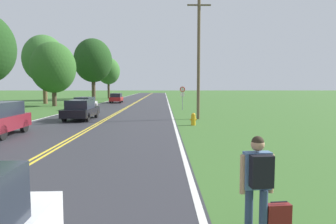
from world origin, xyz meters
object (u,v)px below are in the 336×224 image
Objects in this scene: suitcase at (278,220)px; car_silver_hatchback_mid_far at (85,103)px; traffic_sign at (182,92)px; tree_right_cluster at (44,59)px; car_red_hatchback_receding at (116,98)px; fire_hydrant at (193,119)px; hitchhiker_person at (258,176)px; tree_mid_treeline at (108,71)px; tree_behind_sign at (93,61)px; car_black_sedan_mid_near at (81,110)px; tree_left_verge at (53,68)px.

car_silver_hatchback_mid_far reaches higher than suitcase.
traffic_sign reaches higher than suitcase.
car_red_hatchback_receding is at bearing 12.13° from tree_right_cluster.
traffic_sign is at bearing -5.45° from suitcase.
suitcase is at bearing -168.89° from car_red_hatchback_receding.
tree_right_cluster is (-19.59, 25.32, 6.17)m from fire_hydrant.
hitchhiker_person reaches higher than suitcase.
tree_right_cluster reaches higher than hitchhiker_person.
fire_hydrant is at bearing -5.30° from suitcase.
traffic_sign is 0.25× the size of tree_right_cluster.
tree_behind_sign is at bearing -103.38° from tree_mid_treeline.
tree_mid_treeline is 42.49m from car_black_sedan_mid_near.
fire_hydrant is at bearing -73.05° from tree_mid_treeline.
traffic_sign is 35.47m from tree_mid_treeline.
car_black_sedan_mid_near is (7.92, -16.33, -4.21)m from tree_left_verge.
tree_mid_treeline reaches higher than car_silver_hatchback_mid_far.
car_black_sedan_mid_near is (-8.29, 3.40, 0.37)m from fire_hydrant.
tree_mid_treeline reaches higher than tree_left_verge.
traffic_sign is 0.65× the size of car_red_hatchback_receding.
car_silver_hatchback_mid_far is 0.99× the size of car_red_hatchback_receding.
fire_hydrant is 0.21× the size of car_red_hatchback_receding.
hitchhiker_person is 0.39× the size of car_black_sedan_mid_near.
traffic_sign reaches higher than car_black_sedan_mid_near.
hitchhiker_person is 2.79× the size of suitcase.
tree_behind_sign is (-15.40, 53.01, 7.21)m from suitcase.
car_red_hatchback_receding reaches higher than car_silver_hatchback_mid_far.
tree_left_verge reaches higher than suitcase.
car_silver_hatchback_mid_far is at bearing -79.16° from tree_behind_sign.
car_black_sedan_mid_near is at bearing -78.46° from tree_behind_sign.
tree_mid_treeline is (-13.78, 45.23, 5.45)m from fire_hydrant.
tree_right_cluster reaches higher than car_red_hatchback_receding.
hitchhiker_person is 0.85m from suitcase.
traffic_sign is at bearing -58.72° from tree_behind_sign.
car_red_hatchback_receding is at bearing -3.91° from car_silver_hatchback_mid_far.
tree_mid_treeline is (-13.87, 32.41, 3.94)m from traffic_sign.
tree_behind_sign is at bearing 10.98° from suitcase.
tree_mid_treeline is 20.75m from tree_right_cluster.
tree_left_verge is 2.10× the size of car_red_hatchback_receding.
car_black_sedan_mid_near is at bearing -164.80° from car_silver_hatchback_mid_far.
tree_right_cluster is 2.59× the size of car_silver_hatchback_mid_far.
fire_hydrant is at bearing -162.58° from car_red_hatchback_receding.
suitcase is 19.87m from car_black_sedan_mid_near.
car_black_sedan_mid_near is 1.13× the size of car_red_hatchback_receding.
hitchhiker_person is 30.61m from car_silver_hatchback_mid_far.
traffic_sign reaches higher than fire_hydrant.
tree_right_cluster is (-5.80, -19.91, 0.72)m from tree_mid_treeline.
fire_hydrant is at bearing -68.09° from tree_behind_sign.
hitchhiker_person is at bearing 87.30° from suitcase.
car_red_hatchback_receding is (10.22, 2.20, -5.77)m from tree_right_cluster.
tree_left_verge reaches higher than hitchhiker_person.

